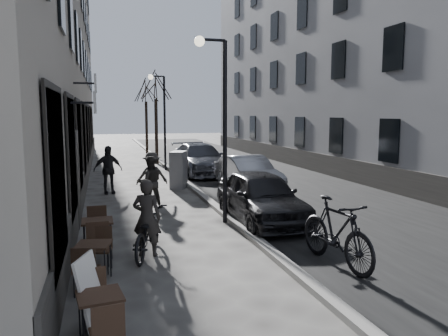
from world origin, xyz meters
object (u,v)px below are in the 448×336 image
sign_board (93,301)px  pedestrian_far (108,170)px  bistro_set_b (94,259)px  pedestrian_near (150,182)px  bistro_set_c (98,234)px  streetlamp_near (219,109)px  moped (336,232)px  pedestrian_mid (152,176)px  utility_cabinet (179,170)px  car_near (261,196)px  car_far (200,159)px  bistro_set_a (100,314)px  tree_near (156,86)px  tree_far (146,91)px  bicycle (147,232)px  car_mid (248,174)px  streetlamp_far (161,111)px

sign_board → pedestrian_far: bearing=108.5°
bistro_set_b → pedestrian_near: pedestrian_near is taller
bistro_set_c → streetlamp_near: bearing=31.8°
pedestrian_far → moped: (4.30, -9.44, -0.23)m
pedestrian_mid → pedestrian_far: pedestrian_far is taller
utility_cabinet → car_near: (1.28, -6.27, -0.03)m
bistro_set_b → car_far: (4.91, 13.34, 0.32)m
bistro_set_a → bistro_set_c: (-0.06, 3.79, 0.06)m
tree_near → car_far: bearing=-73.8°
tree_far → bicycle: size_ratio=2.93×
bicycle → moped: 3.97m
tree_far → car_mid: size_ratio=1.35×
bicycle → moped: bearing=174.8°
bistro_set_c → pedestrian_near: size_ratio=0.95×
bicycle → pedestrian_far: bearing=-65.4°
bistro_set_b → tree_far: bearing=94.4°
car_near → car_far: 9.98m
tree_far → bistro_set_b: tree_far is taller
car_far → moped: (-0.22, -13.75, -0.07)m
streetlamp_far → bistro_set_b: (-3.31, -15.59, -2.72)m
utility_cabinet → moped: utility_cabinet is taller
utility_cabinet → car_mid: bearing=-9.6°
bistro_set_c → moped: (4.63, -1.90, 0.20)m
moped → utility_cabinet: bearing=91.5°
sign_board → pedestrian_far: pedestrian_far is taller
pedestrian_near → car_far: size_ratio=0.32×
utility_cabinet → car_far: (1.71, 3.70, 0.01)m
pedestrian_far → bicycle: bearing=-94.5°
tree_far → bistro_set_c: tree_far is taller
bicycle → tree_far: bearing=-76.2°
sign_board → bistro_set_a: bearing=-56.2°
pedestrian_near → car_mid: size_ratio=0.40×
streetlamp_near → moped: size_ratio=2.22×
utility_cabinet → car_mid: size_ratio=0.36×
bistro_set_a → bistro_set_b: size_ratio=0.97×
sign_board → pedestrian_mid: size_ratio=0.64×
sign_board → car_near: (4.46, 5.26, 0.28)m
bistro_set_b → pedestrian_mid: 7.70m
pedestrian_near → moped: size_ratio=0.73×
bistro_set_b → utility_cabinet: bearing=83.9°
pedestrian_far → tree_far: bearing=69.4°
pedestrian_mid → sign_board: bearing=81.5°
sign_board → pedestrian_near: pedestrian_near is taller
streetlamp_far → bicycle: bearing=-98.8°
utility_cabinet → streetlamp_far: bearing=110.9°
car_near → bistro_set_c: bearing=-157.5°
streetlamp_far → utility_cabinet: size_ratio=3.38×
utility_cabinet → bistro_set_a: bearing=-82.5°
streetlamp_near → utility_cabinet: size_ratio=3.38×
bistro_set_c → pedestrian_far: size_ratio=0.87×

